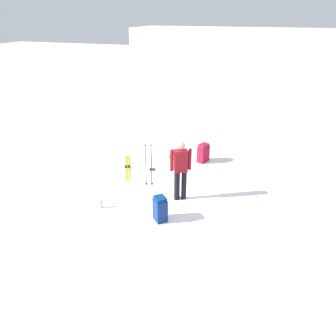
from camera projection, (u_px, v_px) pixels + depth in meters
name	position (u px, v px, depth m)	size (l,w,h in m)	color
ground_plane	(168.00, 190.00, 9.11)	(80.00, 80.00, 0.00)	white
distant_snow_ridge	(243.00, 49.00, 27.47)	(19.53, 5.00, 3.36)	white
skier_standing	(181.00, 168.00, 8.25)	(0.51, 0.35, 1.70)	black
ski_pair_near	(152.00, 170.00, 10.21)	(0.77, 1.76, 0.05)	silver
ski_pair_far	(127.00, 167.00, 10.41)	(0.94, 1.77, 0.05)	gold
backpack_large_dark	(203.00, 153.00, 10.69)	(0.40, 0.45, 0.64)	maroon
backpack_bright	(160.00, 209.00, 7.65)	(0.41, 0.42, 0.66)	navy
ski_poles_planted_near	(149.00, 163.00, 9.02)	(0.23, 0.12, 1.31)	black
ski_poles_planted_far	(182.00, 176.00, 8.34)	(0.17, 0.10, 1.30)	maroon
sleeping_mat_rolled	(172.00, 154.00, 11.19)	(0.18, 0.18, 0.55)	teal
thermos_bottle	(101.00, 204.00, 8.21)	(0.07, 0.07, 0.26)	#B0B8C0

